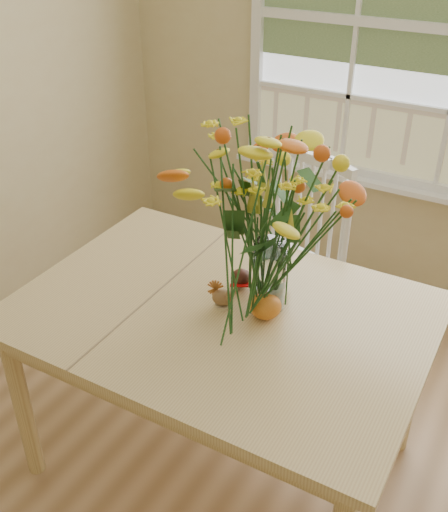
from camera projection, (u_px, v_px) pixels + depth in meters
The scene contains 6 objects.
dining_table at pixel (221, 328), 2.27m from camera, with size 1.52×1.09×0.81m.
windsor_chair at pixel (294, 252), 3.00m from camera, with size 0.58×0.57×1.05m.
flower_vase at pixel (272, 209), 2.03m from camera, with size 0.57×0.57×0.67m.
pumpkin at pixel (265, 307), 2.15m from camera, with size 0.12×0.12×0.09m, color #C05D16.
turkey_figurine at pixel (223, 298), 2.21m from camera, with size 0.09×0.08×0.10m.
dark_gourd at pixel (241, 279), 2.33m from camera, with size 0.13×0.08×0.07m.
Camera 1 is at (0.50, -1.00, 2.13)m, focal length 42.00 mm.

